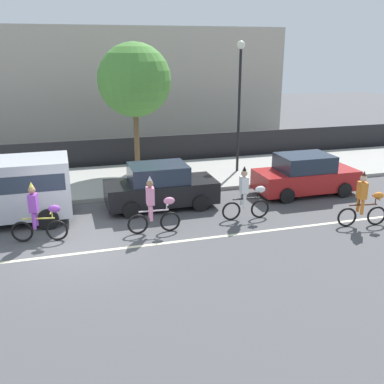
% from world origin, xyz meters
% --- Properties ---
extents(ground_plane, '(80.00, 80.00, 0.00)m').
position_xyz_m(ground_plane, '(0.00, 0.00, 0.00)').
color(ground_plane, '#4C4C4F').
extents(road_centre_line, '(36.00, 0.14, 0.01)m').
position_xyz_m(road_centre_line, '(0.00, -0.50, 0.00)').
color(road_centre_line, beige).
rests_on(road_centre_line, ground).
extents(sidewalk_curb, '(60.00, 5.00, 0.15)m').
position_xyz_m(sidewalk_curb, '(0.00, 6.50, 0.07)').
color(sidewalk_curb, '#9E9B93').
rests_on(sidewalk_curb, ground).
extents(fence_line, '(40.00, 0.08, 1.40)m').
position_xyz_m(fence_line, '(0.00, 9.40, 0.70)').
color(fence_line, black).
rests_on(fence_line, ground).
extents(building_backdrop, '(28.00, 8.00, 6.92)m').
position_xyz_m(building_backdrop, '(-0.14, 18.00, 3.46)').
color(building_backdrop, '#B2A899').
rests_on(building_backdrop, ground).
extents(parade_cyclist_purple, '(1.70, 0.54, 1.92)m').
position_xyz_m(parade_cyclist_purple, '(-0.99, 0.74, 0.84)').
color(parade_cyclist_purple, black).
rests_on(parade_cyclist_purple, ground).
extents(parade_cyclist_pink, '(1.72, 0.50, 1.92)m').
position_xyz_m(parade_cyclist_pink, '(2.53, 0.41, 0.84)').
color(parade_cyclist_pink, black).
rests_on(parade_cyclist_pink, ground).
extents(parade_cyclist_zebra, '(1.72, 0.50, 1.92)m').
position_xyz_m(parade_cyclist_zebra, '(5.84, 0.70, 0.84)').
color(parade_cyclist_zebra, black).
rests_on(parade_cyclist_zebra, ground).
extents(parade_cyclist_orange, '(1.71, 0.52, 1.92)m').
position_xyz_m(parade_cyclist_orange, '(9.33, -0.99, 0.84)').
color(parade_cyclist_orange, black).
rests_on(parade_cyclist_orange, ground).
extents(parked_car_black, '(4.10, 1.92, 1.64)m').
position_xyz_m(parked_car_black, '(3.26, 2.77, 0.78)').
color(parked_car_black, black).
rests_on(parked_car_black, ground).
extents(parked_car_red, '(4.10, 1.92, 1.64)m').
position_xyz_m(parked_car_red, '(9.25, 2.67, 0.78)').
color(parked_car_red, '#AD1E1E').
rests_on(parked_car_red, ground).
extents(street_lamp_post, '(0.36, 0.36, 5.86)m').
position_xyz_m(street_lamp_post, '(7.76, 6.29, 3.99)').
color(street_lamp_post, black).
rests_on(street_lamp_post, sidewalk_curb).
extents(street_tree_near_lamp, '(3.32, 3.32, 5.84)m').
position_xyz_m(street_tree_near_lamp, '(3.26, 7.79, 4.32)').
color(street_tree_near_lamp, brown).
rests_on(street_tree_near_lamp, sidewalk_curb).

